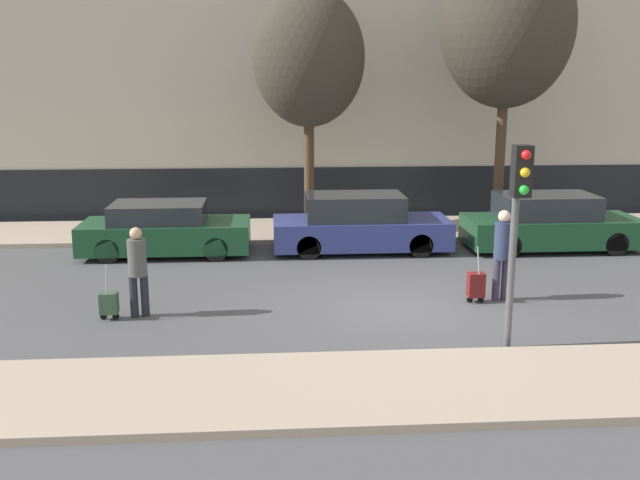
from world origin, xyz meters
The scene contains 14 objects.
ground_plane centered at (0.00, 0.00, 0.00)m, with size 80.00×80.00×0.00m, color #4C4C4F.
sidewalk_near centered at (0.00, -3.75, 0.06)m, with size 28.00×2.50×0.12m.
sidewalk_far centered at (0.00, 7.00, 0.06)m, with size 28.00×3.00×0.12m.
building_facade centered at (0.00, 10.28, 5.56)m, with size 28.00×2.23×11.16m.
parked_car_0 centered at (-5.18, 4.60, 0.62)m, with size 4.16×1.76×1.31m.
parked_car_1 centered at (-0.27, 4.60, 0.68)m, with size 4.47×1.72×1.48m.
parked_car_2 centered at (4.66, 4.46, 0.67)m, with size 4.40×1.75×1.44m.
pedestrian_left centered at (-4.98, -0.20, 0.96)m, with size 0.34×0.34×1.70m.
trolley_left centered at (-5.52, -0.34, 0.31)m, with size 0.34×0.29×1.05m.
pedestrian_right centered at (2.03, 0.31, 1.05)m, with size 0.34×0.34×1.83m.
trolley_right centered at (1.50, 0.18, 0.36)m, with size 0.34×0.29×1.14m.
traffic_light centered at (1.33, -2.37, 2.40)m, with size 0.28×0.47×3.35m.
bare_tree_near_crossing centered at (3.85, 6.30, 5.68)m, with size 3.56×3.56×7.75m.
bare_tree_down_street centered at (-1.43, 6.69, 4.85)m, with size 3.03×3.03×6.60m.
Camera 1 is at (-2.53, -13.06, 4.36)m, focal length 40.00 mm.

